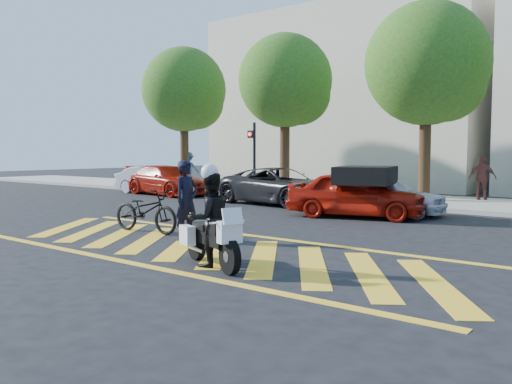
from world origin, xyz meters
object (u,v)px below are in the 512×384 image
Objects in this scene: bicycle at (146,211)px; officer_moto at (210,219)px; parked_far_left at (154,180)px; parked_left at (166,180)px; officer_bike at (186,200)px; red_convertible at (356,194)px; police_motorcycle at (211,239)px; parked_mid_right at (386,195)px; parked_mid_left at (280,186)px.

officer_moto reaches higher than bicycle.
parked_left is at bearing -107.75° from parked_far_left.
officer_bike is at bearing -103.45° from officer_moto.
police_motorcycle is at bearing 175.06° from red_convertible.
parked_left is 1.25× the size of parked_mid_right.
officer_bike is at bearing -100.43° from bicycle.
parked_far_left is (-9.30, 8.26, 0.10)m from bicycle.
parked_mid_left is (-1.49, 7.68, 0.15)m from bicycle.
parked_far_left is at bearing -104.92° from officer_moto.
police_motorcycle is at bearing -118.91° from bicycle.
red_convertible is at bearing -12.15° from officer_bike.
parked_left is (-12.15, 9.93, -0.16)m from officer_moto.
police_motorcycle is 7.93m from red_convertible.
officer_bike reaches higher than parked_left.
parked_mid_right is at bearing -26.85° from bicycle.
officer_bike is 0.36× the size of parked_mid_left.
parked_mid_left is (-5.46, 9.54, 0.21)m from police_motorcycle.
parked_left is 0.93× the size of parked_mid_left.
bicycle is 12.44m from parked_far_left.
bicycle is at bearing 152.99° from parked_mid_right.
officer_bike is at bearing -123.25° from parked_left.
officer_moto is 0.40× the size of red_convertible.
red_convertible is at bearing -27.40° from bicycle.
parked_far_left is at bearing 64.12° from red_convertible.
parked_left reaches higher than police_motorcycle.
parked_left is (-12.17, 9.92, 0.19)m from police_motorcycle.
bicycle is at bearing -161.55° from parked_mid_left.
police_motorcycle is at bearing 150.33° from officer_moto.
parked_left is (1.10, -0.21, 0.03)m from parked_far_left.
officer_bike is at bearing 165.19° from parked_mid_right.
officer_moto is 0.36× the size of parked_left.
parked_mid_left reaches higher than bicycle.
officer_moto reaches higher than parked_mid_right.
red_convertible is at bearing -108.15° from parked_far_left.
parked_left is at bearing 64.08° from red_convertible.
officer_bike is 8.47m from parked_mid_left.
officer_moto is at bearing -119.67° from police_motorcycle.
red_convertible is at bearing 122.41° from police_motorcycle.
red_convertible reaches higher than parked_left.
parked_far_left is at bearing 86.13° from parked_left.
parked_mid_right is (-0.93, 8.99, 0.15)m from police_motorcycle.
bicycle is 6.49m from red_convertible.
parked_left is at bearing 94.20° from parked_mid_left.
parked_far_left is at bearing 49.11° from officer_bike.
red_convertible is at bearing -105.47° from parked_mid_left.
parked_mid_left reaches higher than parked_mid_right.
police_motorcycle is (3.97, -1.86, -0.07)m from bicycle.
officer_bike is 0.87× the size of bicycle.
officer_moto is at bearing 174.93° from red_convertible.
parked_left is (-10.80, 2.11, -0.03)m from red_convertible.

